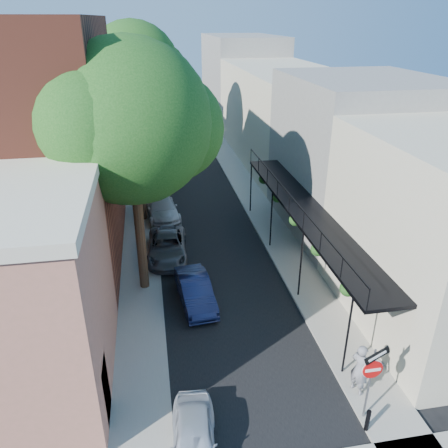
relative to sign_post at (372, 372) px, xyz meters
name	(u,v)px	position (x,y,z in m)	size (l,w,h in m)	color
road_surface	(185,162)	(-3.16, 29.03, -2.03)	(6.00, 64.00, 0.01)	black
sidewalk_left	(140,164)	(-7.16, 29.03, -1.98)	(2.00, 64.00, 0.12)	gray
sidewalk_right	(228,159)	(0.84, 29.03, -1.98)	(2.00, 64.00, 0.12)	gray
buildings_left	(68,114)	(-12.46, 27.79, 2.90)	(10.10, 59.10, 12.00)	#BF7562
buildings_right	(285,111)	(5.83, 28.51, 2.39)	(9.80, 55.00, 10.00)	beige
sign_post	(372,372)	(0.00, 0.00, 0.00)	(0.89, 0.17, 2.99)	#595B60
bollard	(368,420)	(-0.16, -0.47, -1.52)	(0.14, 0.14, 0.80)	black
oak_near	(141,124)	(-6.53, 9.29, 5.84)	(7.48, 6.80, 11.42)	#361F15
oak_mid	(141,109)	(-6.58, 17.26, 5.02)	(6.60, 6.00, 10.20)	#361F15
oak_far	(140,71)	(-6.51, 26.30, 6.22)	(7.70, 7.00, 11.90)	#361F15
parked_car_a	(194,439)	(-5.59, -0.23, -1.46)	(1.35, 3.36, 1.15)	#AFB6C2
parked_car_b	(195,291)	(-4.67, 7.41, -1.40)	(1.35, 3.87, 1.28)	#141B3F
parked_car_c	(167,247)	(-5.68, 11.90, -1.41)	(2.08, 4.51, 1.25)	#4C4D52
parked_car_d	(161,208)	(-5.76, 17.26, -1.35)	(1.92, 4.72, 1.37)	silver
parked_car_e	(159,182)	(-5.76, 22.37, -1.39)	(1.52, 3.78, 1.29)	black
parked_car_f	(171,164)	(-4.56, 26.58, -1.40)	(1.35, 3.88, 1.28)	#6D635C
parked_car_g	(155,151)	(-5.76, 31.04, -1.42)	(2.05, 4.45, 1.24)	gray
pedestrian	(360,369)	(0.24, 1.07, -0.93)	(0.72, 0.47, 1.98)	gray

